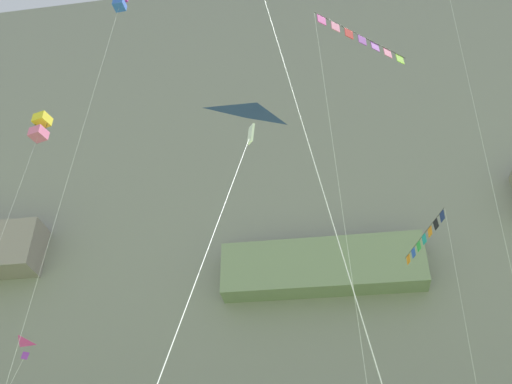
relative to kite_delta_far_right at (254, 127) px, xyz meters
name	(u,v)px	position (x,y,z in m)	size (l,w,h in m)	color
cliff_face	(323,248)	(0.46, 47.20, 22.93)	(180.00, 25.10, 63.81)	gray
kite_delta_far_right	(254,127)	(0.00, 0.00, 0.00)	(1.51, 5.84, 9.41)	navy
kite_delta_mid_center	(29,362)	(-11.99, 15.07, 0.98)	(3.07, 2.30, 10.41)	#CC3399
kite_banner_near_cliff	(362,50)	(3.46, 11.59, 14.16)	(4.45, 4.56, 24.31)	black
kite_banner_far_left	(427,249)	(5.94, 18.02, 6.68)	(1.48, 6.43, 16.62)	black
kite_box_high_right	(120,3)	(-10.53, 13.78, 23.08)	(1.15, 2.51, 32.94)	#CC3399
kite_box_high_center	(40,127)	(-18.69, 21.23, 20.20)	(1.30, 4.44, 30.23)	yellow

